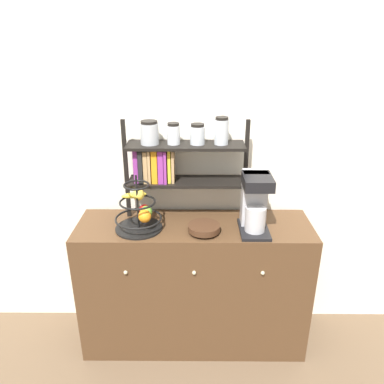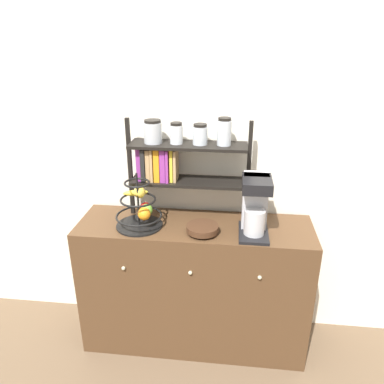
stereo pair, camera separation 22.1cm
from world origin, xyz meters
name	(u,v)px [view 1 (the left image)]	position (x,y,z in m)	size (l,w,h in m)	color
ground_plane	(194,361)	(0.00, 0.00, 0.00)	(12.00, 12.00, 0.00)	brown
wall_back	(195,148)	(0.00, 0.48, 1.30)	(7.00, 0.05, 2.60)	silver
sideboard	(194,284)	(0.00, 0.22, 0.44)	(1.45, 0.45, 0.89)	#4C331E
coffee_maker	(255,201)	(0.35, 0.17, 1.07)	(0.17, 0.26, 0.35)	black
fruit_stand	(140,211)	(-0.32, 0.17, 1.00)	(0.28, 0.28, 0.34)	black
wooden_bowl	(204,228)	(0.06, 0.12, 0.92)	(0.19, 0.19, 0.05)	#422819
shelf_hutch	(173,156)	(-0.13, 0.34, 1.29)	(0.76, 0.20, 0.64)	black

